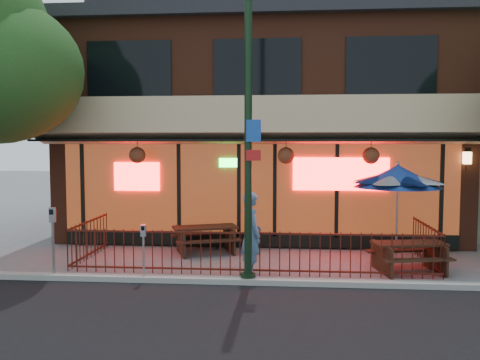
% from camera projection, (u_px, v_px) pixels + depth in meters
% --- Properties ---
extents(ground, '(80.00, 80.00, 0.00)m').
position_uv_depth(ground, '(249.00, 278.00, 11.13)').
color(ground, gray).
rests_on(ground, ground).
extents(curb, '(80.00, 0.25, 0.12)m').
position_uv_depth(curb, '(248.00, 281.00, 10.63)').
color(curb, '#999993').
rests_on(curb, ground).
extents(restaurant_building, '(12.96, 9.49, 8.05)m').
position_uv_depth(restaurant_building, '(263.00, 109.00, 17.89)').
color(restaurant_building, brown).
rests_on(restaurant_building, ground).
extents(patio_fence, '(8.44, 2.62, 1.00)m').
position_uv_depth(patio_fence, '(251.00, 245.00, 11.58)').
color(patio_fence, '#4C1810').
rests_on(patio_fence, ground).
extents(street_light, '(0.43, 0.32, 7.00)m').
position_uv_depth(street_light, '(248.00, 133.00, 10.50)').
color(street_light, black).
rests_on(street_light, ground).
extents(picnic_table_left, '(2.04, 1.81, 0.72)m').
position_uv_depth(picnic_table_left, '(205.00, 235.00, 13.59)').
color(picnic_table_left, '#371F14').
rests_on(picnic_table_left, ground).
extents(picnic_table_right, '(1.82, 1.52, 0.69)m').
position_uv_depth(picnic_table_right, '(409.00, 253.00, 11.57)').
color(picnic_table_right, '#392114').
rests_on(picnic_table_right, ground).
extents(patio_umbrella, '(2.17, 2.17, 2.48)m').
position_uv_depth(patio_umbrella, '(398.00, 176.00, 12.74)').
color(patio_umbrella, gray).
rests_on(patio_umbrella, ground).
extents(pedestrian, '(0.69, 0.81, 1.89)m').
position_uv_depth(pedestrian, '(251.00, 234.00, 11.16)').
color(pedestrian, '#5078A0').
rests_on(pedestrian, ground).
extents(parking_meter_near, '(0.11, 0.10, 1.22)m').
position_uv_depth(parking_meter_near, '(144.00, 243.00, 10.78)').
color(parking_meter_near, '#9FA2A7').
rests_on(parking_meter_near, ground).
extents(parking_meter_far, '(0.16, 0.15, 1.56)m').
position_uv_depth(parking_meter_far, '(53.00, 230.00, 11.01)').
color(parking_meter_far, gray).
rests_on(parking_meter_far, ground).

